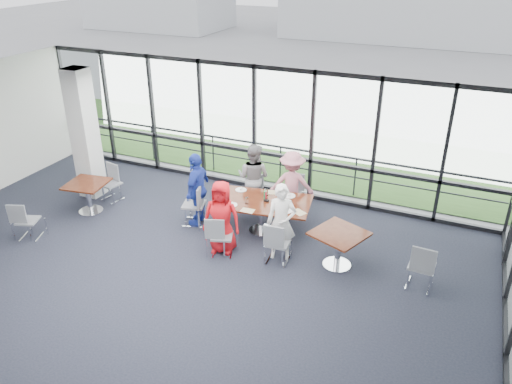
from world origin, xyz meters
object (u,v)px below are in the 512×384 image
at_px(diner_far_right, 292,184).
at_px(chair_main_nl, 222,236).
at_px(side_table_left, 87,187).
at_px(diner_far_left, 253,178).
at_px(chair_main_fr, 291,194).
at_px(main_table, 262,205).
at_px(chair_spare_r, 422,266).
at_px(chair_spare_lb, 111,184).
at_px(diner_near_left, 222,217).
at_px(chair_main_end, 194,204).
at_px(diner_end, 198,189).
at_px(structural_column, 85,134).
at_px(chair_main_nr, 278,243).
at_px(chair_spare_la, 28,221).
at_px(diner_near_right, 281,222).
at_px(side_table_right, 339,238).
at_px(chair_main_fl, 254,193).

bearing_deg(diner_far_right, chair_main_nl, 53.98).
distance_m(side_table_left, diner_far_left, 3.89).
relative_size(diner_far_left, chair_main_fr, 1.93).
height_order(main_table, chair_spare_r, chair_spare_r).
distance_m(chair_main_nl, chair_spare_lb, 3.77).
xyz_separation_m(side_table_left, diner_far_right, (4.43, 1.74, 0.16)).
height_order(diner_near_left, chair_main_nl, diner_near_left).
height_order(chair_main_fr, chair_main_end, chair_main_end).
height_order(chair_main_fr, chair_spare_r, chair_spare_r).
height_order(diner_end, chair_main_nl, diner_end).
relative_size(side_table_left, diner_far_right, 0.62).
bearing_deg(diner_far_right, structural_column, -6.39).
bearing_deg(chair_main_end, chair_spare_lb, -110.38).
xyz_separation_m(diner_near_left, chair_main_nr, (1.21, 0.06, -0.34)).
relative_size(chair_spare_la, chair_spare_lb, 0.96).
distance_m(diner_end, chair_main_end, 0.38).
relative_size(side_table_left, diner_near_right, 0.62).
height_order(chair_main_nr, chair_main_fr, chair_main_nr).
distance_m(side_table_right, chair_main_nl, 2.34).
height_order(side_table_left, chair_main_end, chair_main_end).
relative_size(structural_column, diner_near_left, 2.05).
bearing_deg(chair_main_nr, chair_spare_lb, 163.89).
bearing_deg(side_table_left, chair_spare_r, 0.88).
bearing_deg(chair_spare_la, chair_main_end, 13.02).
bearing_deg(structural_column, side_table_right, -5.39).
bearing_deg(chair_spare_r, structural_column, 178.63).
distance_m(structural_column, side_table_left, 1.37).
bearing_deg(diner_end, chair_spare_lb, -97.16).
xyz_separation_m(diner_far_left, chair_spare_r, (4.04, -1.55, -0.37)).
xyz_separation_m(diner_near_left, chair_main_end, (-1.09, 0.73, -0.29)).
xyz_separation_m(chair_main_fl, chair_main_fr, (0.85, 0.27, 0.02)).
distance_m(chair_main_fl, chair_spare_la, 5.01).
distance_m(structural_column, diner_far_right, 5.15).
xyz_separation_m(chair_main_nr, chair_main_fl, (-1.35, 1.87, -0.03)).
bearing_deg(diner_near_right, diner_far_left, 112.83).
bearing_deg(diner_far_left, structural_column, 14.02).
xyz_separation_m(structural_column, chair_main_fl, (4.06, 0.92, -1.19)).
bearing_deg(chair_main_nl, diner_end, 118.95).
distance_m(chair_main_fr, chair_spare_lb, 4.44).
bearing_deg(chair_main_end, diner_far_right, 107.92).
height_order(chair_main_nl, chair_spare_lb, chair_spare_lb).
bearing_deg(diner_end, chair_spare_la, -60.38).
bearing_deg(diner_far_right, chair_main_fr, -86.86).
bearing_deg(chair_spare_lb, chair_main_nl, 175.91).
bearing_deg(chair_spare_r, diner_far_right, 155.84).
bearing_deg(diner_far_right, diner_end, 15.67).
xyz_separation_m(structural_column, chair_spare_r, (8.12, -0.67, -1.14)).
distance_m(diner_near_right, chair_spare_r, 2.73).
xyz_separation_m(chair_main_nr, chair_spare_lb, (-4.76, 0.87, -0.00)).
distance_m(side_table_right, chair_main_fr, 2.44).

